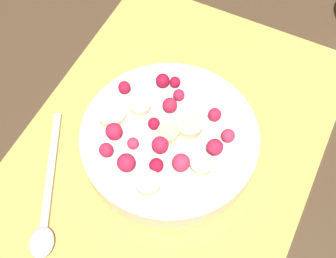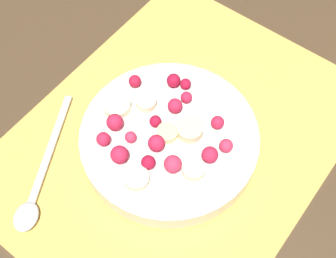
% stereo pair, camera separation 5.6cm
% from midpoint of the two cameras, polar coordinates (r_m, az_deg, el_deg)
% --- Properties ---
extents(ground_plane, '(3.00, 3.00, 0.00)m').
position_cam_midpoint_polar(ground_plane, '(0.61, 3.67, -1.47)').
color(ground_plane, '#4C3823').
extents(placemat, '(0.47, 0.36, 0.01)m').
position_cam_midpoint_polar(placemat, '(0.61, 3.69, -1.34)').
color(placemat, '#E0B251').
rests_on(placemat, ground_plane).
extents(fruit_bowl, '(0.22, 0.22, 0.05)m').
position_cam_midpoint_polar(fruit_bowl, '(0.58, 2.70, -1.20)').
color(fruit_bowl, silver).
rests_on(fruit_bowl, placemat).
extents(spoon, '(0.18, 0.10, 0.01)m').
position_cam_midpoint_polar(spoon, '(0.58, -13.09, -7.21)').
color(spoon, silver).
rests_on(spoon, placemat).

